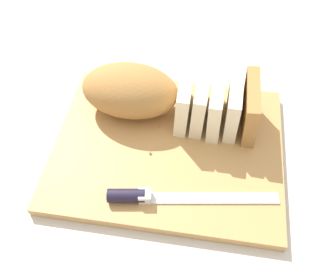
% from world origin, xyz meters
% --- Properties ---
extents(ground_plane, '(3.00, 3.00, 0.00)m').
position_xyz_m(ground_plane, '(0.00, 0.00, 0.00)').
color(ground_plane, beige).
extents(cutting_board, '(0.41, 0.32, 0.02)m').
position_xyz_m(cutting_board, '(0.00, 0.00, 0.01)').
color(cutting_board, tan).
rests_on(cutting_board, ground_plane).
extents(bread_loaf, '(0.32, 0.13, 0.09)m').
position_xyz_m(bread_loaf, '(-0.02, 0.07, 0.07)').
color(bread_loaf, '#A8753D').
rests_on(bread_loaf, cutting_board).
extents(bread_knife, '(0.27, 0.05, 0.02)m').
position_xyz_m(bread_knife, '(-0.01, -0.11, 0.03)').
color(bread_knife, silver).
rests_on(bread_knife, cutting_board).
extents(crumb_near_knife, '(0.00, 0.00, 0.00)m').
position_xyz_m(crumb_near_knife, '(-0.02, 0.04, 0.02)').
color(crumb_near_knife, '#A8753D').
rests_on(crumb_near_knife, cutting_board).
extents(crumb_near_loaf, '(0.00, 0.00, 0.00)m').
position_xyz_m(crumb_near_loaf, '(-0.03, -0.02, 0.02)').
color(crumb_near_loaf, '#A8753D').
rests_on(crumb_near_loaf, cutting_board).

